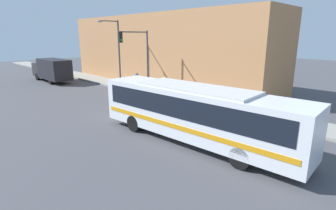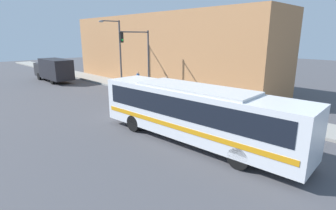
{
  "view_description": "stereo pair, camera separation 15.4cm",
  "coord_description": "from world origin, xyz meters",
  "px_view_note": "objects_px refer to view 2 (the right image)",
  "views": [
    {
      "loc": [
        -11.11,
        -7.74,
        5.55
      ],
      "look_at": [
        0.14,
        3.72,
        1.31
      ],
      "focal_mm": 28.0,
      "sensor_mm": 36.0,
      "label": 1
    },
    {
      "loc": [
        -11.0,
        -7.84,
        5.55
      ],
      "look_at": [
        0.14,
        3.72,
        1.31
      ],
      "focal_mm": 28.0,
      "sensor_mm": 36.0,
      "label": 2
    }
  ],
  "objects_px": {
    "delivery_truck": "(53,69)",
    "city_bus": "(194,111)",
    "street_lamp": "(118,48)",
    "traffic_light_pole": "(140,51)",
    "parking_meter": "(179,90)",
    "pedestrian_near_corner": "(138,79)",
    "pedestrian_mid_block": "(167,85)",
    "fire_hydrant": "(193,99)"
  },
  "relations": [
    {
      "from": "street_lamp",
      "to": "delivery_truck",
      "type": "bearing_deg",
      "value": 111.76
    },
    {
      "from": "city_bus",
      "to": "pedestrian_near_corner",
      "type": "bearing_deg",
      "value": 59.47
    },
    {
      "from": "street_lamp",
      "to": "pedestrian_mid_block",
      "type": "relative_size",
      "value": 4.38
    },
    {
      "from": "delivery_truck",
      "to": "street_lamp",
      "type": "xyz_separation_m",
      "value": [
        3.62,
        -9.07,
        2.77
      ]
    },
    {
      "from": "city_bus",
      "to": "pedestrian_near_corner",
      "type": "distance_m",
      "value": 15.91
    },
    {
      "from": "pedestrian_near_corner",
      "to": "pedestrian_mid_block",
      "type": "distance_m",
      "value": 4.57
    },
    {
      "from": "city_bus",
      "to": "parking_meter",
      "type": "bearing_deg",
      "value": 44.86
    },
    {
      "from": "city_bus",
      "to": "street_lamp",
      "type": "distance_m",
      "value": 17.12
    },
    {
      "from": "delivery_truck",
      "to": "fire_hydrant",
      "type": "bearing_deg",
      "value": -79.4
    },
    {
      "from": "pedestrian_mid_block",
      "to": "delivery_truck",
      "type": "bearing_deg",
      "value": 107.7
    },
    {
      "from": "street_lamp",
      "to": "pedestrian_mid_block",
      "type": "xyz_separation_m",
      "value": [
        1.28,
        -6.27,
        -3.34
      ]
    },
    {
      "from": "pedestrian_near_corner",
      "to": "pedestrian_mid_block",
      "type": "bearing_deg",
      "value": -90.6
    },
    {
      "from": "fire_hydrant",
      "to": "traffic_light_pole",
      "type": "bearing_deg",
      "value": 98.87
    },
    {
      "from": "fire_hydrant",
      "to": "pedestrian_mid_block",
      "type": "bearing_deg",
      "value": 74.79
    },
    {
      "from": "pedestrian_near_corner",
      "to": "pedestrian_mid_block",
      "type": "xyz_separation_m",
      "value": [
        -0.05,
        -4.57,
        0.0
      ]
    },
    {
      "from": "traffic_light_pole",
      "to": "parking_meter",
      "type": "xyz_separation_m",
      "value": [
        0.91,
        -4.28,
        -3.13
      ]
    },
    {
      "from": "traffic_light_pole",
      "to": "pedestrian_near_corner",
      "type": "relative_size",
      "value": 3.7
    },
    {
      "from": "street_lamp",
      "to": "pedestrian_near_corner",
      "type": "distance_m",
      "value": 3.98
    },
    {
      "from": "street_lamp",
      "to": "city_bus",
      "type": "bearing_deg",
      "value": -110.34
    },
    {
      "from": "traffic_light_pole",
      "to": "pedestrian_near_corner",
      "type": "bearing_deg",
      "value": 55.78
    },
    {
      "from": "city_bus",
      "to": "traffic_light_pole",
      "type": "xyz_separation_m",
      "value": [
        5.05,
        11.0,
        2.4
      ]
    },
    {
      "from": "fire_hydrant",
      "to": "pedestrian_near_corner",
      "type": "distance_m",
      "value": 9.08
    },
    {
      "from": "delivery_truck",
      "to": "traffic_light_pole",
      "type": "height_order",
      "value": "traffic_light_pole"
    },
    {
      "from": "fire_hydrant",
      "to": "traffic_light_pole",
      "type": "xyz_separation_m",
      "value": [
        -0.91,
        5.82,
        3.64
      ]
    },
    {
      "from": "delivery_truck",
      "to": "pedestrian_mid_block",
      "type": "relative_size",
      "value": 4.74
    },
    {
      "from": "fire_hydrant",
      "to": "parking_meter",
      "type": "bearing_deg",
      "value": 90.0
    },
    {
      "from": "city_bus",
      "to": "street_lamp",
      "type": "height_order",
      "value": "street_lamp"
    },
    {
      "from": "parking_meter",
      "to": "pedestrian_near_corner",
      "type": "height_order",
      "value": "pedestrian_near_corner"
    },
    {
      "from": "fire_hydrant",
      "to": "traffic_light_pole",
      "type": "height_order",
      "value": "traffic_light_pole"
    },
    {
      "from": "delivery_truck",
      "to": "city_bus",
      "type": "bearing_deg",
      "value": -95.19
    },
    {
      "from": "city_bus",
      "to": "pedestrian_mid_block",
      "type": "relative_size",
      "value": 7.48
    },
    {
      "from": "street_lamp",
      "to": "parking_meter",
      "type": "bearing_deg",
      "value": -89.51
    },
    {
      "from": "city_bus",
      "to": "parking_meter",
      "type": "height_order",
      "value": "city_bus"
    },
    {
      "from": "city_bus",
      "to": "street_lamp",
      "type": "xyz_separation_m",
      "value": [
        5.88,
        15.87,
        2.56
      ]
    },
    {
      "from": "city_bus",
      "to": "delivery_truck",
      "type": "distance_m",
      "value": 25.04
    },
    {
      "from": "parking_meter",
      "to": "pedestrian_mid_block",
      "type": "bearing_deg",
      "value": 67.35
    },
    {
      "from": "city_bus",
      "to": "pedestrian_mid_block",
      "type": "distance_m",
      "value": 12.0
    },
    {
      "from": "delivery_truck",
      "to": "pedestrian_near_corner",
      "type": "height_order",
      "value": "delivery_truck"
    },
    {
      "from": "traffic_light_pole",
      "to": "parking_meter",
      "type": "distance_m",
      "value": 5.38
    },
    {
      "from": "parking_meter",
      "to": "street_lamp",
      "type": "relative_size",
      "value": 0.18
    },
    {
      "from": "pedestrian_near_corner",
      "to": "pedestrian_mid_block",
      "type": "height_order",
      "value": "pedestrian_mid_block"
    },
    {
      "from": "fire_hydrant",
      "to": "traffic_light_pole",
      "type": "relative_size",
      "value": 0.12
    }
  ]
}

